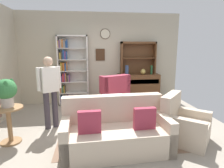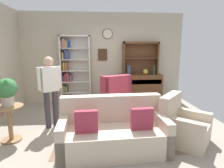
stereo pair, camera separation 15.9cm
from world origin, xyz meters
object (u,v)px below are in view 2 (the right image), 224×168
(sideboard, at_px, (140,87))
(vase_tall, at_px, (129,70))
(sideboard_hutch, at_px, (140,54))
(couch_floral, at_px, (113,132))
(bookshelf, at_px, (73,70))
(potted_plant_large, at_px, (7,90))
(wingback_chair, at_px, (113,99))
(vase_round, at_px, (145,72))
(person_reading, at_px, (50,87))
(bottle_wine, at_px, (154,70))
(plant_stand, at_px, (10,120))
(armchair_floral, at_px, (183,127))

(sideboard, distance_m, vase_tall, 0.68)
(sideboard_hutch, distance_m, couch_floral, 3.29)
(bookshelf, distance_m, sideboard_hutch, 2.15)
(sideboard, relative_size, potted_plant_large, 2.54)
(wingback_chair, relative_size, potted_plant_large, 2.06)
(potted_plant_large, bearing_deg, vase_round, 34.11)
(vase_round, xyz_separation_m, person_reading, (-2.52, -1.59, -0.10))
(vase_round, relative_size, bottle_wine, 0.60)
(vase_round, distance_m, bottle_wine, 0.27)
(vase_tall, distance_m, vase_round, 0.52)
(vase_round, relative_size, plant_stand, 0.25)
(person_reading, bearing_deg, bookshelf, 80.42)
(bookshelf, height_order, vase_round, bookshelf)
(bookshelf, relative_size, sideboard_hutch, 1.91)
(plant_stand, distance_m, person_reading, 0.99)
(bookshelf, relative_size, couch_floral, 1.14)
(sideboard_hutch, bearing_deg, plant_stand, -142.04)
(person_reading, bearing_deg, couch_floral, -40.01)
(vase_tall, distance_m, potted_plant_large, 3.40)
(sideboard, xyz_separation_m, potted_plant_large, (-3.04, -2.21, 0.47))
(bottle_wine, bearing_deg, sideboard, 167.11)
(couch_floral, distance_m, person_reading, 1.76)
(vase_round, distance_m, potted_plant_large, 3.82)
(vase_round, height_order, plant_stand, vase_round)
(vase_tall, height_order, plant_stand, vase_tall)
(couch_floral, bearing_deg, vase_round, 64.81)
(vase_tall, height_order, potted_plant_large, vase_tall)
(vase_round, xyz_separation_m, armchair_floral, (0.06, -2.51, -0.72))
(wingback_chair, bearing_deg, couch_floral, -95.03)
(armchair_floral, bearing_deg, sideboard, 94.28)
(armchair_floral, distance_m, plant_stand, 3.24)
(vase_round, bearing_deg, wingback_chair, -143.56)
(bookshelf, height_order, vase_tall, bookshelf)
(bookshelf, xyz_separation_m, armchair_floral, (2.29, -2.66, -0.77))
(sideboard, height_order, vase_round, vase_round)
(wingback_chair, distance_m, person_reading, 1.72)
(vase_round, height_order, armchair_floral, vase_round)
(bookshelf, bearing_deg, person_reading, -99.58)
(potted_plant_large, bearing_deg, couch_floral, -15.02)
(potted_plant_large, bearing_deg, bottle_wine, 31.77)
(bottle_wine, xyz_separation_m, armchair_floral, (-0.20, -2.49, -0.77))
(bottle_wine, bearing_deg, bookshelf, 175.99)
(sideboard_hutch, relative_size, potted_plant_large, 2.15)
(couch_floral, relative_size, plant_stand, 2.69)
(couch_floral, xyz_separation_m, person_reading, (-1.27, 1.06, 0.59))
(sideboard_hutch, height_order, couch_floral, sideboard_hutch)
(vase_tall, relative_size, plant_stand, 0.42)
(plant_stand, bearing_deg, potted_plant_large, 107.76)
(sideboard_hutch, height_order, person_reading, sideboard_hutch)
(plant_stand, distance_m, potted_plant_large, 0.56)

